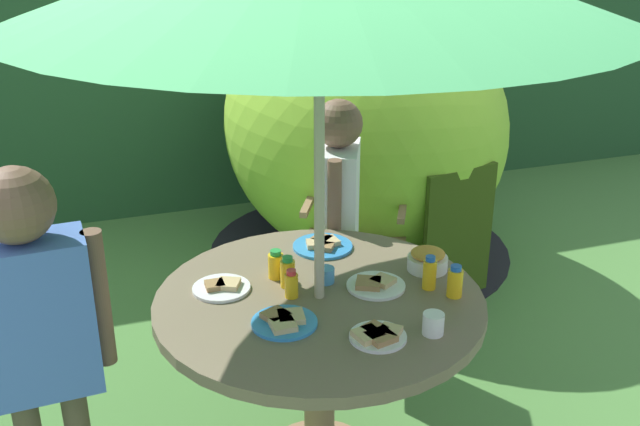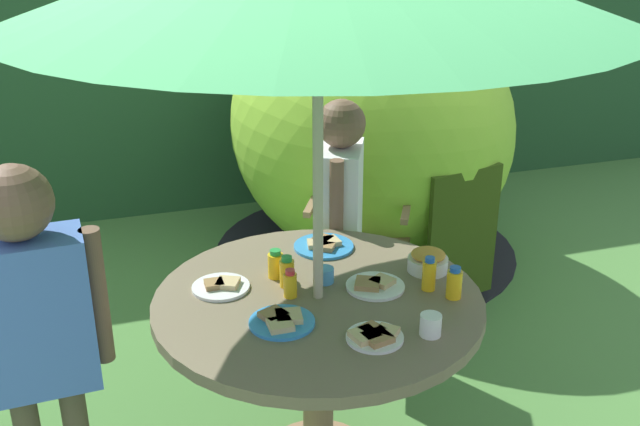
% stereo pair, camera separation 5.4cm
% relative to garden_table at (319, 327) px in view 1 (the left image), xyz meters
% --- Properties ---
extents(hedge_backdrop, '(9.00, 0.70, 1.83)m').
position_rel_garden_table_xyz_m(hedge_backdrop, '(0.00, 3.14, 0.29)').
color(hedge_backdrop, '#234C28').
rests_on(hedge_backdrop, ground_plane).
extents(garden_table, '(1.19, 1.19, 0.75)m').
position_rel_garden_table_xyz_m(garden_table, '(0.00, 0.00, 0.00)').
color(garden_table, '#93704C').
rests_on(garden_table, ground_plane).
extents(wooden_chair, '(0.66, 0.62, 0.93)m').
position_rel_garden_table_xyz_m(wooden_chair, '(0.60, 1.12, -0.10)').
color(wooden_chair, brown).
rests_on(wooden_chair, ground_plane).
extents(dome_tent, '(2.28, 2.28, 1.63)m').
position_rel_garden_table_xyz_m(dome_tent, '(0.88, 1.79, 0.18)').
color(dome_tent, '#8CC633').
rests_on(dome_tent, ground_plane).
extents(child_in_white_shirt, '(0.30, 0.40, 1.27)m').
position_rel_garden_table_xyz_m(child_in_white_shirt, '(0.34, 0.74, 0.19)').
color(child_in_white_shirt, navy).
rests_on(child_in_white_shirt, ground_plane).
extents(child_in_blue_shirt, '(0.46, 0.23, 1.37)m').
position_rel_garden_table_xyz_m(child_in_blue_shirt, '(-0.95, -0.05, 0.25)').
color(child_in_blue_shirt, brown).
rests_on(child_in_blue_shirt, ground_plane).
extents(snack_bowl, '(0.16, 0.16, 0.09)m').
position_rel_garden_table_xyz_m(snack_bowl, '(0.46, 0.07, 0.17)').
color(snack_bowl, white).
rests_on(snack_bowl, garden_table).
extents(plate_center_back, '(0.22, 0.22, 0.03)m').
position_rel_garden_table_xyz_m(plate_center_back, '(-0.17, -0.14, 0.14)').
color(plate_center_back, '#338CD8').
rests_on(plate_center_back, garden_table).
extents(plate_center_front, '(0.22, 0.22, 0.03)m').
position_rel_garden_table_xyz_m(plate_center_front, '(0.22, -0.00, 0.14)').
color(plate_center_front, white).
rests_on(plate_center_front, garden_table).
extents(plate_mid_left, '(0.19, 0.19, 0.03)m').
position_rel_garden_table_xyz_m(plate_mid_left, '(0.09, -0.33, 0.14)').
color(plate_mid_left, white).
rests_on(plate_mid_left, garden_table).
extents(plate_far_left, '(0.25, 0.25, 0.03)m').
position_rel_garden_table_xyz_m(plate_far_left, '(0.15, 0.38, 0.14)').
color(plate_far_left, '#338CD8').
rests_on(plate_far_left, garden_table).
extents(plate_front_edge, '(0.21, 0.21, 0.03)m').
position_rel_garden_table_xyz_m(plate_front_edge, '(-0.32, 0.17, 0.14)').
color(plate_front_edge, white).
rests_on(plate_front_edge, garden_table).
extents(juice_bottle_near_left, '(0.06, 0.06, 0.11)m').
position_rel_garden_table_xyz_m(juice_bottle_near_left, '(-0.11, 0.19, 0.18)').
color(juice_bottle_near_left, yellow).
rests_on(juice_bottle_near_left, garden_table).
extents(juice_bottle_near_right, '(0.05, 0.05, 0.11)m').
position_rel_garden_table_xyz_m(juice_bottle_near_right, '(-0.09, 0.03, 0.18)').
color(juice_bottle_near_right, yellow).
rests_on(juice_bottle_near_right, garden_table).
extents(juice_bottle_far_right, '(0.05, 0.05, 0.13)m').
position_rel_garden_table_xyz_m(juice_bottle_far_right, '(0.40, -0.07, 0.19)').
color(juice_bottle_far_right, yellow).
rests_on(juice_bottle_far_right, garden_table).
extents(juice_bottle_mid_right, '(0.06, 0.06, 0.12)m').
position_rel_garden_table_xyz_m(juice_bottle_mid_right, '(0.46, -0.15, 0.18)').
color(juice_bottle_mid_right, yellow).
rests_on(juice_bottle_mid_right, garden_table).
extents(juice_bottle_back_edge, '(0.06, 0.06, 0.12)m').
position_rel_garden_table_xyz_m(juice_bottle_back_edge, '(-0.08, 0.11, 0.18)').
color(juice_bottle_back_edge, yellow).
rests_on(juice_bottle_back_edge, garden_table).
extents(cup_near, '(0.07, 0.07, 0.07)m').
position_rel_garden_table_xyz_m(cup_near, '(0.27, -0.35, 0.16)').
color(cup_near, white).
rests_on(cup_near, garden_table).
extents(cup_far, '(0.07, 0.07, 0.06)m').
position_rel_garden_table_xyz_m(cup_far, '(0.06, 0.10, 0.16)').
color(cup_far, '#4C99D8').
rests_on(cup_far, garden_table).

